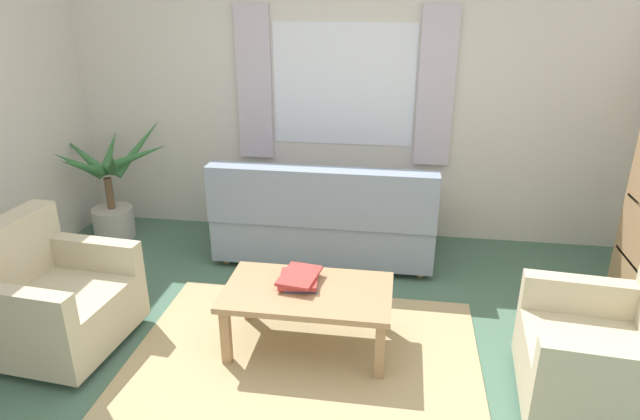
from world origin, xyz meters
name	(u,v)px	position (x,y,z in m)	size (l,w,h in m)	color
ground_plane	(302,368)	(0.00, 0.00, 0.00)	(6.24, 6.24, 0.00)	#476B56
wall_back	(344,101)	(0.00, 2.26, 1.30)	(5.32, 0.12, 2.60)	silver
window_with_curtains	(343,86)	(0.00, 2.18, 1.45)	(1.98, 0.07, 1.40)	white
area_rug	(302,367)	(0.00, 0.00, 0.01)	(2.28, 1.86, 0.01)	tan
couch	(325,220)	(-0.08, 1.57, 0.37)	(1.90, 0.82, 0.92)	gray
armchair_left	(50,299)	(-1.70, 0.00, 0.35)	(0.89, 0.91, 0.88)	#BCB293
armchair_right	(612,357)	(1.78, -0.09, 0.35)	(0.89, 0.91, 0.88)	#BCB293
coffee_table	(308,297)	(0.00, 0.24, 0.38)	(1.10, 0.64, 0.44)	#A87F56
book_stack_on_table	(300,279)	(-0.07, 0.31, 0.48)	(0.28, 0.35, 0.07)	#335199
potted_plant	(111,192)	(-2.17, 1.72, 0.47)	(1.20, 1.08, 1.12)	#B7B2A8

